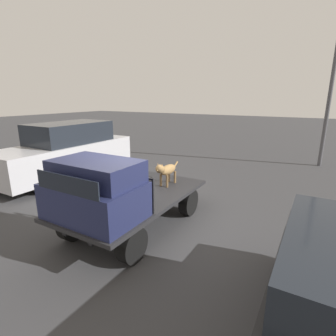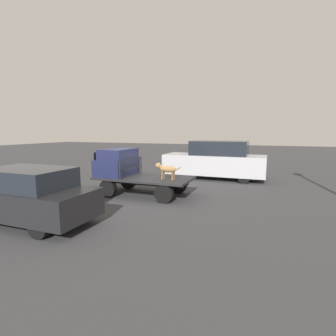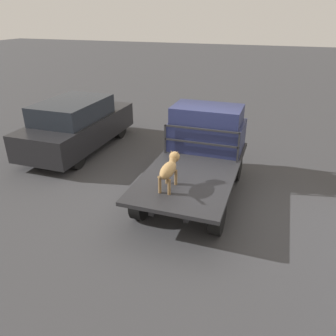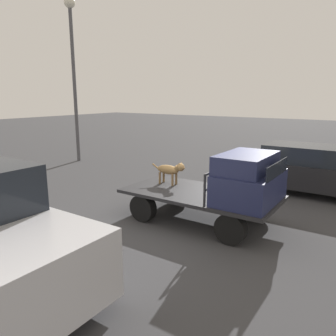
# 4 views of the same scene
# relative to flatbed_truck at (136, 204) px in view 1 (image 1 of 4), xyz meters

# --- Properties ---
(ground_plane) EXTENTS (80.00, 80.00, 0.00)m
(ground_plane) POSITION_rel_flatbed_truck_xyz_m (0.00, 0.00, -0.55)
(ground_plane) COLOR #38383A
(flatbed_truck) EXTENTS (3.80, 1.91, 0.74)m
(flatbed_truck) POSITION_rel_flatbed_truck_xyz_m (0.00, 0.00, 0.00)
(flatbed_truck) COLOR black
(flatbed_truck) RESTS_ON ground
(truck_cab) EXTENTS (1.20, 1.79, 1.09)m
(truck_cab) POSITION_rel_flatbed_truck_xyz_m (1.22, 0.00, 0.71)
(truck_cab) COLOR #1E2347
(truck_cab) RESTS_ON flatbed_truck
(truck_headboard) EXTENTS (0.04, 1.79, 0.72)m
(truck_headboard) POSITION_rel_flatbed_truck_xyz_m (0.58, 0.00, 0.68)
(truck_headboard) COLOR #232326
(truck_headboard) RESTS_ON flatbed_truck
(dog) EXTENTS (1.07, 0.25, 0.66)m
(dog) POSITION_rel_flatbed_truck_xyz_m (-1.02, 0.22, 0.60)
(dog) COLOR brown
(dog) RESTS_ON flatbed_truck
(parked_pickup_far) EXTENTS (5.31, 1.87, 2.04)m
(parked_pickup_far) POSITION_rel_flatbed_truck_xyz_m (-1.94, -4.67, 0.45)
(parked_pickup_far) COLOR black
(parked_pickup_far) RESTS_ON ground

